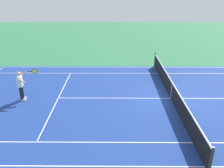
{
  "coord_description": "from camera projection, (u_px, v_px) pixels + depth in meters",
  "views": [
    {
      "loc": [
        3.26,
        12.12,
        5.94
      ],
      "look_at": [
        3.34,
        0.07,
        0.9
      ],
      "focal_mm": 38.01,
      "sensor_mm": 36.0,
      "label": 1
    }
  ],
  "objects": [
    {
      "name": "tennis_player_near",
      "position": [
        21.0,
        84.0,
        12.95
      ],
      "size": [
        1.03,
        0.81,
        1.7
      ],
      "color": "black",
      "rests_on": "ground_plane"
    },
    {
      "name": "ground_plane",
      "position": [
        171.0,
        98.0,
        13.45
      ],
      "size": [
        60.0,
        60.0,
        0.0
      ],
      "primitive_type": "plane",
      "color": "#2D7247"
    },
    {
      "name": "tennis_ball",
      "position": [
        159.0,
        92.0,
        14.23
      ],
      "size": [
        0.07,
        0.07,
        0.07
      ],
      "primitive_type": "sphere",
      "color": "#CCE01E",
      "rests_on": "ground_plane"
    },
    {
      "name": "tennis_net",
      "position": [
        172.0,
        90.0,
        13.26
      ],
      "size": [
        0.1,
        11.7,
        1.08
      ],
      "color": "#2D2D33",
      "rests_on": "ground_plane"
    },
    {
      "name": "court_line_markings",
      "position": [
        171.0,
        98.0,
        13.45
      ],
      "size": [
        23.85,
        11.05,
        0.01
      ],
      "color": "white",
      "rests_on": "ground_plane"
    },
    {
      "name": "court_slab",
      "position": [
        171.0,
        98.0,
        13.45
      ],
      "size": [
        24.2,
        11.4,
        0.0
      ],
      "primitive_type": "cube",
      "color": "navy",
      "rests_on": "ground_plane"
    }
  ]
}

